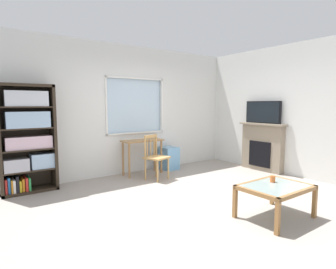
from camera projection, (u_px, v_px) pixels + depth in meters
ground at (197, 200)px, 4.46m from camera, size 6.31×5.57×0.02m
wall_back_with_window at (128, 111)px, 6.15m from camera, size 5.31×0.15×2.78m
wall_right at (294, 110)px, 5.90m from camera, size 0.12×4.77×2.78m
bookshelf at (27, 136)px, 4.78m from camera, size 0.90×0.38×1.86m
desk_under_window at (142, 147)px, 6.04m from camera, size 0.90×0.38×0.76m
wooden_chair at (155, 157)px, 5.64m from camera, size 0.52×0.50×0.90m
plastic_drawer_unit at (169, 158)px, 6.56m from camera, size 0.35×0.40×0.52m
fireplace at (262, 147)px, 6.41m from camera, size 0.26×1.12×1.09m
tv at (263, 112)px, 6.31m from camera, size 0.06×0.89×0.50m
coffee_table at (275, 190)px, 3.72m from camera, size 0.91×0.68×0.45m
sippy_cup at (273, 179)px, 3.87m from camera, size 0.07×0.07×0.09m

